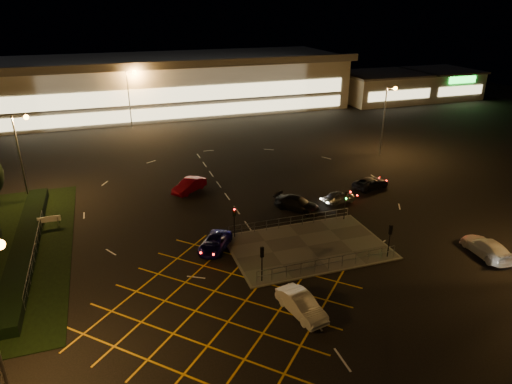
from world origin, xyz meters
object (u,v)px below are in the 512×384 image
object	(u,v)px
car_queue_white	(301,305)
car_approach_white	(487,247)
car_far_dkgrey	(297,204)
car_circ_red	(189,185)
signal_ne	(345,200)
car_right_silver	(339,197)
signal_sw	(262,257)
signal_nw	(234,216)
signal_se	(390,234)
car_left_blue	(215,243)
car_east_grey	(371,183)

from	to	relation	value
car_queue_white	car_approach_white	distance (m)	19.47
car_far_dkgrey	car_circ_red	world-z (taller)	car_circ_red
car_approach_white	signal_ne	bearing A→B (deg)	-45.62
car_right_silver	signal_sw	bearing A→B (deg)	122.98
car_right_silver	signal_ne	bearing A→B (deg)	149.50
signal_nw	car_queue_white	world-z (taller)	signal_nw
car_circ_red	car_approach_white	distance (m)	32.57
signal_ne	car_queue_white	xyz separation A→B (m)	(-10.61, -12.77, -1.59)
car_right_silver	car_circ_red	world-z (taller)	car_circ_red
car_circ_red	car_right_silver	bearing A→B (deg)	21.64
signal_se	car_left_blue	world-z (taller)	signal_se
signal_sw	car_right_silver	bearing A→B (deg)	-138.28
signal_sw	car_right_silver	size ratio (longest dim) A/B	0.79
signal_se	signal_nw	world-z (taller)	same
signal_se	signal_ne	world-z (taller)	same
car_east_grey	car_far_dkgrey	bearing A→B (deg)	90.06
car_queue_white	car_far_dkgrey	world-z (taller)	car_queue_white
car_circ_red	car_east_grey	distance (m)	22.24
signal_nw	signal_ne	size ratio (longest dim) A/B	1.00
signal_nw	car_right_silver	bearing A→B (deg)	17.11
signal_ne	car_queue_white	size ratio (longest dim) A/B	0.67
car_east_grey	signal_ne	bearing A→B (deg)	117.86
car_right_silver	car_east_grey	bearing A→B (deg)	-74.05
signal_ne	signal_nw	bearing A→B (deg)	180.00
signal_sw	car_queue_white	bearing A→B (deg)	106.21
car_queue_white	signal_nw	bearing A→B (deg)	84.44
car_far_dkgrey	signal_nw	bearing A→B (deg)	165.28
car_queue_white	car_right_silver	distance (m)	20.96
signal_nw	car_right_silver	world-z (taller)	signal_nw
car_left_blue	signal_sw	bearing A→B (deg)	-36.80
car_approach_white	car_east_grey	bearing A→B (deg)	-81.27
car_circ_red	car_east_grey	bearing A→B (deg)	35.04
signal_nw	car_approach_white	bearing A→B (deg)	-26.85
car_right_silver	signal_se	bearing A→B (deg)	163.41
signal_ne	car_circ_red	bearing A→B (deg)	137.14
car_queue_white	car_left_blue	world-z (taller)	car_queue_white
signal_se	signal_ne	distance (m)	7.99
signal_sw	car_right_silver	distance (m)	18.41
signal_se	car_left_blue	size ratio (longest dim) A/B	0.67
signal_nw	car_far_dkgrey	xyz separation A→B (m)	(8.34, 3.93, -1.61)
signal_se	car_circ_red	xyz separation A→B (m)	(-13.93, 20.91, -1.57)
signal_se	car_circ_red	bearing A→B (deg)	-56.34
car_queue_white	car_east_grey	world-z (taller)	car_queue_white
signal_sw	car_circ_red	world-z (taller)	signal_sw
signal_se	car_right_silver	world-z (taller)	signal_se
car_queue_white	car_east_grey	xyz separation A→B (m)	(18.09, 19.65, -0.11)
signal_sw	car_circ_red	bearing A→B (deg)	-84.74
signal_sw	signal_nw	size ratio (longest dim) A/B	1.00
signal_se	car_left_blue	xyz separation A→B (m)	(-14.34, 6.48, -1.71)
car_far_dkgrey	car_right_silver	distance (m)	5.35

